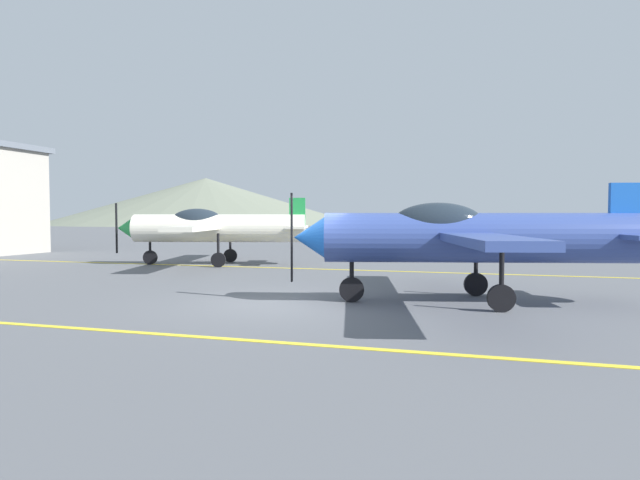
# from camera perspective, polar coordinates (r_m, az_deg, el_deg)

# --- Properties ---
(ground_plane) EXTENTS (400.00, 400.00, 0.00)m
(ground_plane) POSITION_cam_1_polar(r_m,az_deg,el_deg) (12.53, -3.96, -6.71)
(ground_plane) COLOR #54565B
(apron_line_near) EXTENTS (80.00, 0.16, 0.01)m
(apron_line_near) POSITION_cam_1_polar(r_m,az_deg,el_deg) (9.24, -12.01, -10.08)
(apron_line_near) COLOR yellow
(apron_line_near) RESTS_ON ground_plane
(apron_line_far) EXTENTS (80.00, 0.16, 0.01)m
(apron_line_far) POSITION_cam_1_polar(r_m,az_deg,el_deg) (20.06, 3.89, -3.21)
(apron_line_far) COLOR yellow
(apron_line_far) RESTS_ON ground_plane
(airplane_near) EXTENTS (8.10, 9.22, 2.77)m
(airplane_near) POSITION_cam_1_polar(r_m,az_deg,el_deg) (12.83, 15.16, 0.42)
(airplane_near) COLOR #33478C
(airplane_near) RESTS_ON ground_plane
(airplane_mid) EXTENTS (8.10, 9.20, 2.77)m
(airplane_mid) POSITION_cam_1_polar(r_m,az_deg,el_deg) (22.70, -11.39, 1.34)
(airplane_mid) COLOR silver
(airplane_mid) RESTS_ON ground_plane
(hill_left) EXTENTS (78.65, 78.65, 11.83)m
(hill_left) POSITION_cam_1_polar(r_m,az_deg,el_deg) (141.82, -12.02, 4.06)
(hill_left) COLOR slate
(hill_left) RESTS_ON ground_plane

